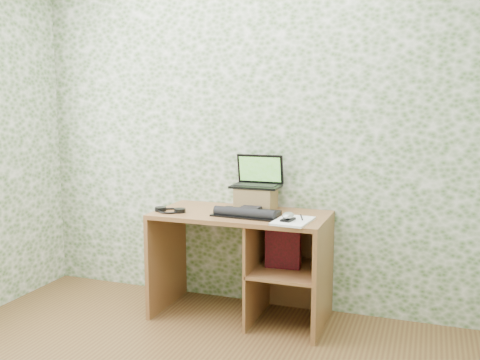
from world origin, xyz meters
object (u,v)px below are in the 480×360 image
at_px(desk, 253,250).
at_px(riser, 256,198).
at_px(laptop, 258,179).
at_px(notepad, 293,221).
at_px(keyboard, 247,213).

xyz_separation_m(desk, riser, (-0.02, 0.12, 0.35)).
relative_size(riser, laptop, 0.78).
height_order(riser, notepad, riser).
distance_m(laptop, keyboard, 0.33).
distance_m(riser, notepad, 0.46).
bearing_deg(laptop, keyboard, -88.35).
relative_size(keyboard, notepad, 1.55).
xyz_separation_m(riser, laptop, (0.00, 0.04, 0.13)).
relative_size(desk, riser, 4.47).
relative_size(desk, notepad, 3.91).
relative_size(laptop, keyboard, 0.73).
height_order(desk, notepad, notepad).
height_order(desk, laptop, laptop).
bearing_deg(notepad, keyboard, 172.76).
bearing_deg(riser, notepad, -40.85).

